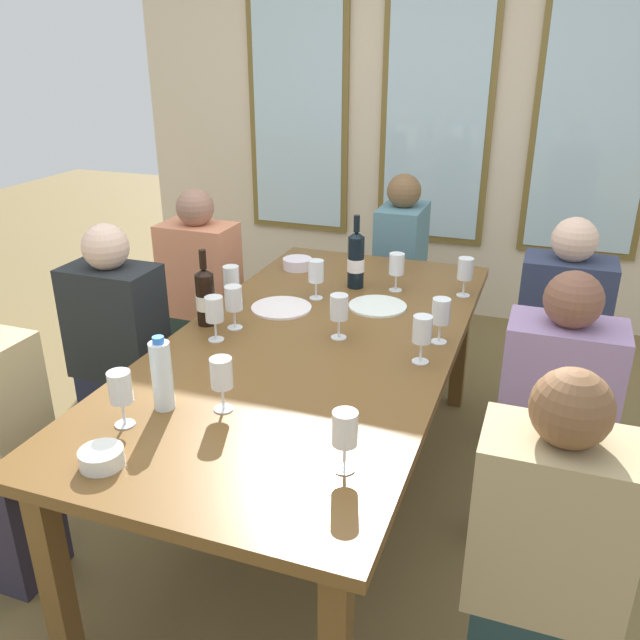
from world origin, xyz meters
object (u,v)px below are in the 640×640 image
seated_person_3 (543,574)px  seated_person_5 (558,346)px  white_plate_0 (378,306)px  tasting_bowl_0 (102,458)px  wine_glass_6 (120,389)px  seated_person_4 (202,299)px  wine_glass_0 (339,308)px  wine_glass_10 (422,330)px  wine_glass_4 (345,431)px  wine_glass_11 (465,271)px  wine_glass_2 (214,310)px  white_plate_1 (281,308)px  wine_glass_8 (316,272)px  dining_table (313,356)px  seated_person_1 (553,430)px  water_bottle (162,375)px  tasting_bowl_1 (297,264)px  wine_glass_7 (441,313)px  wine_glass_9 (231,279)px  wine_glass_3 (221,375)px  seated_person_0 (120,356)px  seated_person_6 (400,275)px  wine_glass_1 (234,300)px  wine_glass_5 (397,266)px

seated_person_3 → seated_person_5: 1.45m
white_plate_0 → tasting_bowl_0: size_ratio=2.08×
wine_glass_6 → seated_person_4: (-0.58, 1.46, -0.34)m
seated_person_3 → seated_person_4: same height
wine_glass_0 → wine_glass_10: bearing=-16.0°
wine_glass_4 → wine_glass_11: same height
wine_glass_0 → wine_glass_4: size_ratio=1.00×
wine_glass_2 → seated_person_3: size_ratio=0.16×
white_plate_1 → wine_glass_11: bearing=30.9°
wine_glass_4 → wine_glass_8: bearing=113.6°
dining_table → wine_glass_6: size_ratio=12.60×
seated_person_4 → seated_person_1: bearing=-21.4°
white_plate_1 → seated_person_4: bearing=144.7°
wine_glass_2 → seated_person_4: size_ratio=0.16×
wine_glass_4 → seated_person_1: bearing=54.9°
water_bottle → wine_glass_2: (-0.09, 0.50, 0.01)m
tasting_bowl_1 → wine_glass_7: size_ratio=0.83×
wine_glass_0 → wine_glass_6: 0.89m
wine_glass_10 → wine_glass_11: size_ratio=1.00×
white_plate_0 → wine_glass_9: bearing=-162.5°
dining_table → seated_person_5: 1.17m
wine_glass_3 → wine_glass_9: same height
white_plate_0 → wine_glass_6: (-0.46, -1.15, 0.12)m
seated_person_0 → seated_person_6: (0.89, 1.45, 0.00)m
seated_person_6 → wine_glass_9: bearing=-110.0°
seated_person_0 → seated_person_1: same height
wine_glass_4 → seated_person_0: (-1.25, 0.73, -0.33)m
white_plate_0 → tasting_bowl_0: bearing=-106.3°
wine_glass_7 → wine_glass_3: bearing=-126.8°
wine_glass_1 → wine_glass_8: bearing=65.2°
wine_glass_8 → wine_glass_9: 0.37m
wine_glass_9 → wine_glass_11: bearing=26.2°
wine_glass_1 → seated_person_4: seated_person_4 is taller
seated_person_1 → dining_table: bearing=-179.1°
dining_table → wine_glass_11: 0.83m
seated_person_0 → wine_glass_6: bearing=-52.1°
tasting_bowl_1 → wine_glass_5: bearing=-14.5°
wine_glass_1 → wine_glass_3: (0.25, -0.57, 0.00)m
tasting_bowl_0 → wine_glass_5: wine_glass_5 is taller
dining_table → tasting_bowl_0: size_ratio=18.49×
wine_glass_0 → seated_person_5: (0.81, 0.70, -0.34)m
wine_glass_8 → seated_person_4: (-0.75, 0.30, -0.34)m
dining_table → wine_glass_5: (0.17, 0.63, 0.18)m
dining_table → wine_glass_10: 0.46m
water_bottle → wine_glass_3: bearing=16.2°
tasting_bowl_1 → seated_person_5: bearing=-0.7°
water_bottle → seated_person_3: 1.20m
wine_glass_0 → seated_person_6: seated_person_6 is taller
seated_person_4 → seated_person_5: (1.78, 0.04, 0.00)m
dining_table → wine_glass_6: 0.83m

